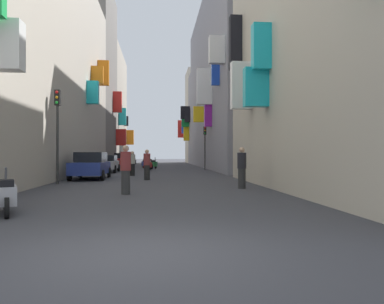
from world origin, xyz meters
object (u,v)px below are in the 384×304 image
object	(u,v)px
traffic_light_near_corner	(57,120)
pedestrian_near_right	(147,165)
pedestrian_crossing	(132,164)
pedestrian_mid_street	(126,170)
scooter_white	(150,163)
parked_car_grey	(129,159)
scooter_green	(154,164)
parked_car_silver	(105,163)
parked_car_red	(122,160)
parked_car_blue	(91,165)
scooter_silver	(6,195)
scooter_red	(148,165)
pedestrian_near_left	(242,168)
scooter_blue	(144,164)
traffic_light_far_corner	(205,140)

from	to	relation	value
traffic_light_near_corner	pedestrian_near_right	bearing A→B (deg)	31.43
pedestrian_crossing	pedestrian_mid_street	world-z (taller)	pedestrian_mid_street
scooter_white	parked_car_grey	bearing A→B (deg)	109.76
scooter_white	scooter_green	bearing A→B (deg)	-85.97
pedestrian_crossing	pedestrian_near_right	distance (m)	4.29
parked_car_silver	pedestrian_crossing	distance (m)	5.67
parked_car_red	pedestrian_crossing	bearing A→B (deg)	-82.42
scooter_green	traffic_light_near_corner	size ratio (longest dim) A/B	0.38
parked_car_blue	parked_car_red	world-z (taller)	parked_car_blue
parked_car_red	pedestrian_crossing	xyz separation A→B (m)	(2.14, -16.10, 0.02)
scooter_white	scooter_silver	world-z (taller)	same
scooter_green	scooter_red	xyz separation A→B (m)	(-0.51, -2.61, 0.00)
scooter_red	pedestrian_near_left	world-z (taller)	pedestrian_near_left
scooter_blue	traffic_light_far_corner	xyz separation A→B (m)	(5.67, -3.97, 2.26)
traffic_light_far_corner	scooter_silver	bearing A→B (deg)	-107.69
scooter_blue	parked_car_grey	bearing A→B (deg)	100.87
scooter_blue	traffic_light_far_corner	size ratio (longest dim) A/B	0.45
scooter_green	traffic_light_far_corner	size ratio (longest dim) A/B	0.44
parked_car_blue	pedestrian_near_right	distance (m)	3.48
parked_car_grey	traffic_light_far_corner	xyz separation A→B (m)	(8.29, -17.65, 1.95)
scooter_red	pedestrian_near_right	xyz separation A→B (m)	(0.28, -12.83, 0.39)
parked_car_red	pedestrian_near_right	size ratio (longest dim) A/B	2.32
scooter_white	traffic_light_near_corner	size ratio (longest dim) A/B	0.42
scooter_silver	pedestrian_crossing	world-z (taller)	pedestrian_crossing
scooter_blue	scooter_silver	distance (m)	29.17
parked_car_grey	scooter_silver	bearing A→B (deg)	-89.62
parked_car_blue	pedestrian_near_right	size ratio (longest dim) A/B	2.56
scooter_silver	scooter_blue	bearing A→B (deg)	85.40
parked_car_blue	pedestrian_mid_street	xyz separation A→B (m)	(2.73, -8.67, 0.09)
scooter_white	parked_car_silver	bearing A→B (deg)	-104.23
pedestrian_near_left	pedestrian_near_right	world-z (taller)	pedestrian_near_left
parked_car_blue	parked_car_grey	bearing A→B (deg)	90.16
parked_car_blue	scooter_white	size ratio (longest dim) A/B	2.28
pedestrian_near_left	pedestrian_mid_street	xyz separation A→B (m)	(-4.69, -1.82, 0.02)
scooter_green	scooter_red	distance (m)	2.66
traffic_light_far_corner	scooter_blue	bearing A→B (deg)	145.00
parked_car_silver	pedestrian_crossing	world-z (taller)	pedestrian_crossing
parked_car_grey	scooter_silver	xyz separation A→B (m)	(0.29, -42.76, -0.31)
pedestrian_near_right	pedestrian_mid_street	bearing A→B (deg)	-94.21
parked_car_silver	parked_car_blue	bearing A→B (deg)	-88.19
scooter_red	traffic_light_near_corner	world-z (taller)	traffic_light_near_corner
scooter_white	pedestrian_mid_street	xyz separation A→B (m)	(-0.30, -29.78, 0.43)
scooter_red	traffic_light_far_corner	bearing A→B (deg)	4.73
scooter_white	pedestrian_near_left	size ratio (longest dim) A/B	1.10
scooter_blue	pedestrian_crossing	world-z (taller)	pedestrian_crossing
parked_car_grey	traffic_light_far_corner	size ratio (longest dim) A/B	1.09
pedestrian_crossing	pedestrian_near_right	size ratio (longest dim) A/B	0.96
scooter_white	traffic_light_far_corner	xyz separation A→B (m)	(5.18, -8.98, 2.26)
parked_car_grey	pedestrian_near_left	bearing A→B (deg)	-78.42
traffic_light_far_corner	pedestrian_near_left	bearing A→B (deg)	-92.38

